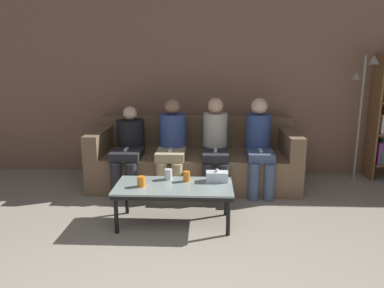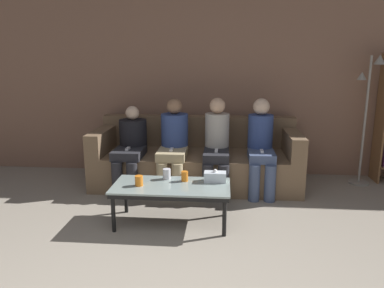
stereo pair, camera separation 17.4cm
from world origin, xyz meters
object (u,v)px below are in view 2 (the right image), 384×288
object	(u,v)px
couch	(196,161)
seated_person_mid_left	(174,142)
cup_near_left	(139,181)
cup_far_center	(185,176)
seated_person_right_end	(261,144)
tissue_box	(215,177)
seated_person_left_end	(131,145)
coffee_table	(171,189)
standing_lamp	(368,107)
seated_person_mid_right	(217,143)
cup_near_right	(167,174)

from	to	relation	value
couch	seated_person_mid_left	size ratio (longest dim) A/B	2.30
cup_near_left	cup_far_center	world-z (taller)	cup_far_center
seated_person_right_end	tissue_box	bearing A→B (deg)	-121.05
seated_person_left_end	seated_person_mid_left	distance (m)	0.54
coffee_table	seated_person_mid_left	xyz separation A→B (m)	(-0.12, 1.03, 0.24)
cup_near_left	standing_lamp	xyz separation A→B (m)	(2.63, 1.48, 0.56)
seated_person_right_end	couch	bearing A→B (deg)	164.28
coffee_table	tissue_box	xyz separation A→B (m)	(0.43, 0.14, 0.09)
cup_far_center	seated_person_mid_right	bearing A→B (deg)	71.00
cup_far_center	seated_person_left_end	xyz separation A→B (m)	(-0.77, 0.88, 0.10)
couch	standing_lamp	distance (m)	2.28
cup_far_center	seated_person_left_end	size ratio (longest dim) A/B	0.10
seated_person_left_end	seated_person_right_end	world-z (taller)	seated_person_right_end
couch	seated_person_right_end	bearing A→B (deg)	-15.72
coffee_table	tissue_box	distance (m)	0.46
cup_near_right	cup_far_center	distance (m)	0.20
tissue_box	seated_person_left_end	bearing A→B (deg)	141.07
seated_person_left_end	seated_person_mid_right	world-z (taller)	seated_person_mid_right
cup_near_left	cup_near_right	bearing A→B (deg)	43.43
seated_person_mid_right	couch	bearing A→B (deg)	138.16
standing_lamp	seated_person_left_end	world-z (taller)	standing_lamp
cup_near_left	seated_person_mid_left	bearing A→B (deg)	79.59
seated_person_left_end	seated_person_mid_left	size ratio (longest dim) A/B	0.91
coffee_table	seated_person_mid_right	size ratio (longest dim) A/B	1.01
tissue_box	seated_person_right_end	world-z (taller)	seated_person_right_end
coffee_table	cup_near_right	size ratio (longest dim) A/B	10.66
coffee_table	standing_lamp	bearing A→B (deg)	31.74
cup_near_right	seated_person_right_end	size ratio (longest dim) A/B	0.09
standing_lamp	seated_person_right_end	world-z (taller)	standing_lamp
cup_far_center	tissue_box	size ratio (longest dim) A/B	0.47
cup_near_right	seated_person_mid_right	distance (m)	0.97
cup_far_center	seated_person_left_end	distance (m)	1.17
couch	cup_far_center	xyz separation A→B (m)	(-0.03, -1.12, 0.15)
cup_far_center	seated_person_mid_right	xyz separation A→B (m)	(0.30, 0.88, 0.15)
couch	coffee_table	distance (m)	1.26
couch	cup_far_center	world-z (taller)	couch
couch	seated_person_mid_right	distance (m)	0.47
couch	cup_near_right	world-z (taller)	couch
cup_near_left	cup_far_center	distance (m)	0.46
standing_lamp	seated_person_mid_left	world-z (taller)	standing_lamp
tissue_box	seated_person_mid_left	xyz separation A→B (m)	(-0.54, 0.88, 0.15)
cup_near_left	seated_person_left_end	world-z (taller)	seated_person_left_end
coffee_table	cup_far_center	bearing A→B (deg)	47.76
cup_near_left	coffee_table	bearing A→B (deg)	8.42
cup_near_right	seated_person_left_end	world-z (taller)	seated_person_left_end
cup_far_center	seated_person_mid_left	bearing A→B (deg)	104.59
couch	seated_person_right_end	distance (m)	0.89
standing_lamp	seated_person_right_end	bearing A→B (deg)	-163.25
cup_near_right	seated_person_right_end	xyz separation A→B (m)	(1.03, 0.84, 0.15)
cup_near_left	seated_person_right_end	size ratio (longest dim) A/B	0.09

